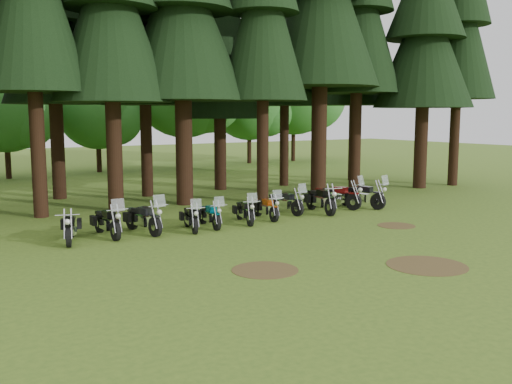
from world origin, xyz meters
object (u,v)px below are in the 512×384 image
motorcycle_6 (266,208)px  motorcycle_9 (337,197)px  motorcycle_2 (143,219)px  motorcycle_10 (362,196)px  motorcycle_3 (191,219)px  motorcycle_4 (210,216)px  motorcycle_7 (285,203)px  motorcycle_0 (70,228)px  motorcycle_1 (107,223)px  motorcycle_8 (320,201)px  motorcycle_5 (245,212)px

motorcycle_6 → motorcycle_9: 4.10m
motorcycle_2 → motorcycle_10: motorcycle_10 is taller
motorcycle_3 → motorcycle_9: motorcycle_9 is taller
motorcycle_6 → motorcycle_3: bearing=-167.3°
motorcycle_4 → motorcycle_7: (3.99, 0.85, 0.04)m
motorcycle_0 → motorcycle_1: motorcycle_1 is taller
motorcycle_8 → motorcycle_5: bearing=-164.9°
motorcycle_1 → motorcycle_8: motorcycle_1 is taller
motorcycle_2 → motorcycle_5: bearing=-12.2°
motorcycle_4 → motorcycle_7: 4.08m
motorcycle_3 → motorcycle_8: motorcycle_3 is taller
motorcycle_8 → motorcycle_10: motorcycle_10 is taller
motorcycle_4 → motorcycle_7: size_ratio=0.92×
motorcycle_10 → motorcycle_1: bearing=165.8°
motorcycle_2 → motorcycle_5: (3.98, -0.27, -0.06)m
motorcycle_2 → motorcycle_4: 2.48m
motorcycle_0 → motorcycle_6: motorcycle_6 is taller
motorcycle_4 → motorcycle_8: motorcycle_4 is taller
motorcycle_4 → motorcycle_3: bearing=-163.4°
motorcycle_2 → motorcycle_3: bearing=-23.2°
motorcycle_4 → motorcycle_8: (5.42, 0.28, 0.09)m
motorcycle_7 → motorcycle_9: 2.72m
motorcycle_4 → motorcycle_0: bearing=-176.7°
motorcycle_4 → motorcycle_10: (7.81, 0.33, 0.09)m
motorcycle_3 → motorcycle_7: (4.83, 1.00, 0.03)m
motorcycle_7 → motorcycle_8: 1.54m
motorcycle_1 → motorcycle_4: 3.73m
motorcycle_6 → motorcycle_10: motorcycle_10 is taller
motorcycle_10 → motorcycle_8: bearing=167.2°
motorcycle_1 → motorcycle_7: size_ratio=1.04×
motorcycle_6 → motorcycle_7: size_ratio=0.94×
motorcycle_8 → motorcycle_6: bearing=-168.5°
motorcycle_5 → motorcycle_1: bearing=-169.5°
motorcycle_5 → motorcycle_10: size_ratio=0.84×
motorcycle_0 → motorcycle_7: 8.99m
motorcycle_3 → motorcycle_8: (6.26, 0.43, 0.08)m
motorcycle_3 → motorcycle_10: size_ratio=0.83×
motorcycle_8 → motorcycle_9: bearing=31.4°
motorcycle_5 → motorcycle_9: motorcycle_9 is taller
motorcycle_9 → motorcycle_4: bearing=165.2°
motorcycle_1 → motorcycle_3: size_ratio=1.13×
motorcycle_4 → motorcycle_10: motorcycle_10 is taller
motorcycle_8 → motorcycle_9: size_ratio=1.02×
motorcycle_2 → motorcycle_4: (2.46, -0.28, -0.07)m
motorcycle_3 → motorcycle_6: (3.48, 0.41, 0.00)m
motorcycle_5 → motorcycle_6: size_ratio=1.00×
motorcycle_6 → motorcycle_9: bearing=13.1°
motorcycle_7 → motorcycle_9: bearing=-9.8°
motorcycle_5 → motorcycle_0: bearing=-167.5°
motorcycle_3 → motorcycle_6: motorcycle_6 is taller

